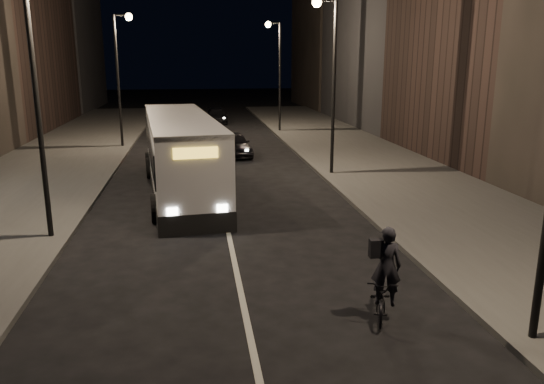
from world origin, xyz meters
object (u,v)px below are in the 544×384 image
object	(u,v)px
streetlight_right_far	(276,62)
streetlight_left_far	(121,62)
city_bus	(181,151)
streetlight_left_near	(43,67)
car_mid	(197,123)
cyclist_on_bicycle	(383,286)
streetlight_right_mid	(329,64)
car_near	(234,144)
car_far	(217,116)

from	to	relation	value
streetlight_right_far	streetlight_left_far	xyz separation A→B (m)	(-10.66, -6.00, 0.00)
city_bus	streetlight_left_far	bearing A→B (deg)	101.19
streetlight_left_near	car_mid	size ratio (longest dim) A/B	2.09
car_mid	streetlight_left_far	bearing A→B (deg)	63.40
streetlight_left_near	streetlight_left_far	xyz separation A→B (m)	(0.00, 18.00, 0.00)
streetlight_left_far	cyclist_on_bicycle	distance (m)	26.22
cyclist_on_bicycle	streetlight_right_far	bearing A→B (deg)	104.34
streetlight_left_far	city_bus	xyz separation A→B (m)	(3.73, -12.16, -3.59)
streetlight_right_mid	streetlight_left_near	world-z (taller)	same
streetlight_left_near	car_near	world-z (taller)	streetlight_left_near
streetlight_left_far	car_far	distance (m)	15.13
streetlight_left_near	car_near	bearing A→B (deg)	65.02
car_mid	streetlight_left_near	bearing A→B (deg)	83.87
streetlight_right_far	streetlight_left_far	distance (m)	12.24
streetlight_left_far	car_mid	size ratio (longest dim) A/B	2.09
streetlight_left_far	streetlight_right_mid	bearing A→B (deg)	-43.16
streetlight_right_far	cyclist_on_bicycle	world-z (taller)	streetlight_right_far
car_far	streetlight_left_far	bearing A→B (deg)	-117.21
streetlight_right_mid	car_mid	bearing A→B (deg)	109.11
city_bus	cyclist_on_bicycle	bearing A→B (deg)	-75.32
streetlight_right_far	car_near	xyz separation A→B (m)	(-4.04, -9.77, -4.67)
streetlight_right_mid	car_far	world-z (taller)	streetlight_right_mid
streetlight_left_near	car_far	bearing A→B (deg)	78.41
streetlight_right_mid	car_mid	distance (m)	19.32
car_mid	streetlight_right_mid	bearing A→B (deg)	112.98
streetlight_left_far	car_far	xyz separation A→B (m)	(6.34, 12.91, -4.72)
cyclist_on_bicycle	car_far	distance (m)	37.38
streetlight_left_far	car_mid	bearing A→B (deg)	59.52
streetlight_right_mid	cyclist_on_bicycle	bearing A→B (deg)	-99.19
streetlight_left_far	car_mid	distance (m)	10.11
city_bus	car_mid	world-z (taller)	city_bus
car_near	streetlight_left_far	bearing A→B (deg)	143.26
streetlight_right_mid	city_bus	xyz separation A→B (m)	(-6.93, -2.16, -3.59)
streetlight_right_far	city_bus	world-z (taller)	streetlight_right_far
car_near	car_far	distance (m)	16.68
city_bus	car_far	xyz separation A→B (m)	(2.61, 25.07, -1.13)
car_far	streetlight_left_near	bearing A→B (deg)	-102.65
streetlight_right_mid	city_bus	size ratio (longest dim) A/B	0.66
streetlight_left_near	cyclist_on_bicycle	world-z (taller)	streetlight_left_near
streetlight_left_far	car_near	world-z (taller)	streetlight_left_far
streetlight_right_mid	streetlight_right_far	xyz separation A→B (m)	(0.00, 16.00, 0.00)
streetlight_left_far	city_bus	world-z (taller)	streetlight_left_far
city_bus	streetlight_left_near	bearing A→B (deg)	-128.46
streetlight_right_mid	streetlight_left_far	bearing A→B (deg)	136.84
streetlight_right_far	streetlight_left_far	bearing A→B (deg)	-150.64
city_bus	streetlight_right_far	bearing A→B (deg)	63.24
streetlight_left_near	streetlight_left_far	size ratio (longest dim) A/B	1.00
city_bus	cyclist_on_bicycle	size ratio (longest dim) A/B	5.71
city_bus	cyclist_on_bicycle	distance (m)	13.14
streetlight_left_near	cyclist_on_bicycle	xyz separation A→B (m)	(8.33, -6.42, -4.65)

